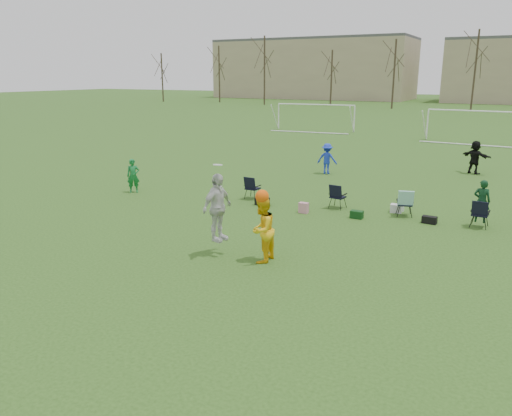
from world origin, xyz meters
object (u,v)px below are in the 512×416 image
Objects in this scene: goal_left at (316,110)px; goal_mid at (477,117)px; fielder_black at (475,157)px; center_contest at (241,218)px; fielder_green_near at (133,176)px; fielder_blue at (327,159)px.

goal_left is 14.14m from goal_mid.
goal_left is at bearing 175.87° from goal_mid.
fielder_black is 21.77m from goal_left.
fielder_black is 17.45m from center_contest.
fielder_black is 0.65× the size of center_contest.
fielder_green_near is 0.56× the size of center_contest.
fielder_blue is 0.22× the size of goal_left.
center_contest is 30.62m from goal_mid.
fielder_blue is 18.26m from goal_mid.
goal_left is (-2.18, 27.47, 1.17)m from fielder_green_near.
fielder_green_near is at bearing 47.03° from fielder_blue.
fielder_black reaches higher than fielder_blue.
fielder_black is 0.24× the size of goal_left.
goal_mid reaches higher than fielder_blue.
center_contest is 0.37× the size of goal_left.
fielder_blue is at bearing 11.02° from fielder_green_near.
fielder_black is (12.99, 11.87, 0.12)m from fielder_green_near.
goal_left is (-10.50, 32.41, 0.74)m from center_contest.
goal_mid is at bearing 22.87° from fielder_green_near.
fielder_green_near is 28.10m from goal_mid.
goal_mid is at bearing -13.13° from goal_left.
center_contest reaches higher than goal_mid.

